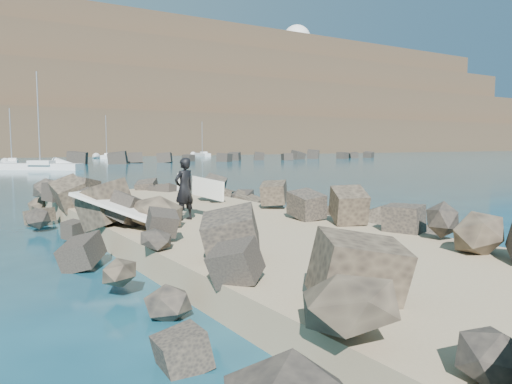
% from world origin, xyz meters
% --- Properties ---
extents(ground, '(800.00, 800.00, 0.00)m').
position_xyz_m(ground, '(0.00, 0.00, 0.00)').
color(ground, '#0F384C').
rests_on(ground, ground).
extents(jetty, '(6.00, 26.00, 0.60)m').
position_xyz_m(jetty, '(0.00, -2.00, 0.30)').
color(jetty, '#8C7759').
rests_on(jetty, ground).
extents(riprap_left, '(2.60, 22.00, 1.00)m').
position_xyz_m(riprap_left, '(-2.90, -1.50, 0.50)').
color(riprap_left, '#272421').
rests_on(riprap_left, ground).
extents(riprap_right, '(2.60, 22.00, 1.00)m').
position_xyz_m(riprap_right, '(2.90, -1.50, 0.50)').
color(riprap_right, black).
rests_on(riprap_right, ground).
extents(breakwater_secondary, '(52.00, 4.00, 1.20)m').
position_xyz_m(breakwater_secondary, '(35.00, 55.00, 0.60)').
color(breakwater_secondary, black).
rests_on(breakwater_secondary, ground).
extents(surfboard_resting, '(1.79, 2.45, 0.08)m').
position_xyz_m(surfboard_resting, '(-2.85, 0.87, 1.04)').
color(surfboard_resting, white).
rests_on(surfboard_resting, riprap_left).
extents(surfer_with_board, '(1.02, 2.07, 1.68)m').
position_xyz_m(surfer_with_board, '(-0.80, 1.23, 1.45)').
color(surfer_with_board, black).
rests_on(surfer_with_board, jetty).
extents(radome, '(11.11, 11.11, 17.59)m').
position_xyz_m(radome, '(116.97, 151.35, 42.22)').
color(radome, white).
rests_on(radome, headland).
extents(sailboat_c, '(7.61, 6.75, 9.95)m').
position_xyz_m(sailboat_c, '(2.38, 43.06, 0.35)').
color(sailboat_c, silver).
rests_on(sailboat_c, ground).
extents(sailboat_d, '(3.75, 6.35, 7.70)m').
position_xyz_m(sailboat_d, '(18.83, 76.98, 0.35)').
color(sailboat_d, silver).
rests_on(sailboat_d, ground).
extents(sailboat_b, '(2.07, 5.72, 6.91)m').
position_xyz_m(sailboat_b, '(1.07, 54.10, 0.35)').
color(sailboat_b, silver).
rests_on(sailboat_b, ground).
extents(sailboat_f, '(1.77, 6.06, 7.33)m').
position_xyz_m(sailboat_f, '(40.15, 82.25, 0.35)').
color(sailboat_f, silver).
rests_on(sailboat_f, ground).
extents(headland_buildings, '(137.50, 30.50, 5.00)m').
position_xyz_m(headland_buildings, '(16.81, 152.19, 33.97)').
color(headland_buildings, white).
rests_on(headland_buildings, headland).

